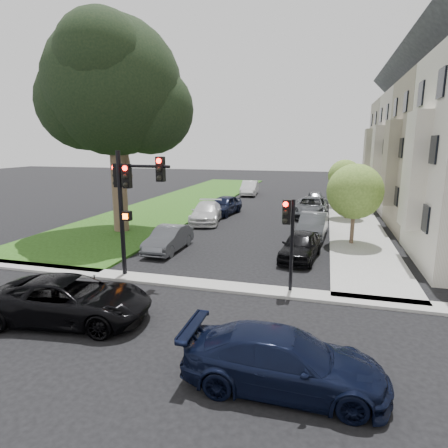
% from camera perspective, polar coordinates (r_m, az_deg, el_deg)
% --- Properties ---
extents(ground, '(140.00, 140.00, 0.00)m').
position_cam_1_polar(ground, '(13.94, -5.53, -12.31)').
color(ground, black).
rests_on(ground, ground).
extents(grass_strip, '(8.00, 44.00, 0.12)m').
position_cam_1_polar(grass_strip, '(38.74, -5.49, 3.64)').
color(grass_strip, '#1C380D').
rests_on(grass_strip, ground).
extents(sidewalk_right, '(3.50, 44.00, 0.12)m').
position_cam_1_polar(sidewalk_right, '(36.35, 18.46, 2.51)').
color(sidewalk_right, '#9B9A95').
rests_on(sidewalk_right, ground).
extents(sidewalk_cross, '(60.00, 1.00, 0.12)m').
position_cam_1_polar(sidewalk_cross, '(15.65, -2.92, -9.21)').
color(sidewalk_cross, '#9B9A95').
rests_on(sidewalk_cross, ground).
extents(house_c, '(7.70, 7.55, 15.97)m').
position_cam_1_polar(house_c, '(35.73, 28.68, 12.59)').
color(house_c, '#B4A798').
rests_on(house_c, ground).
extents(house_d, '(7.70, 7.55, 15.97)m').
position_cam_1_polar(house_d, '(43.08, 26.40, 12.49)').
color(house_d, '#A8A28E').
rests_on(house_d, ground).
extents(eucalyptus, '(9.43, 8.56, 13.36)m').
position_cam_1_polar(eucalyptus, '(25.41, -16.61, 19.28)').
color(eucalyptus, brown).
rests_on(eucalyptus, ground).
extents(small_tree_a, '(3.12, 3.12, 4.68)m').
position_cam_1_polar(small_tree_a, '(22.37, 19.33, 4.68)').
color(small_tree_a, brown).
rests_on(small_tree_a, ground).
extents(small_tree_b, '(2.59, 2.59, 3.89)m').
position_cam_1_polar(small_tree_b, '(30.08, 18.30, 5.49)').
color(small_tree_b, brown).
rests_on(small_tree_b, ground).
extents(small_tree_c, '(2.91, 2.91, 4.36)m').
position_cam_1_polar(small_tree_c, '(35.80, 17.90, 7.00)').
color(small_tree_c, brown).
rests_on(small_tree_c, ground).
extents(traffic_signal_main, '(2.68, 0.69, 5.48)m').
position_cam_1_polar(traffic_signal_main, '(16.28, -14.19, 4.82)').
color(traffic_signal_main, black).
rests_on(traffic_signal_main, ground).
extents(traffic_signal_secondary, '(0.50, 0.40, 3.72)m').
position_cam_1_polar(traffic_signal_secondary, '(14.44, 9.88, -0.69)').
color(traffic_signal_secondary, black).
rests_on(traffic_signal_secondary, ground).
extents(car_cross_near, '(5.60, 3.15, 1.48)m').
position_cam_1_polar(car_cross_near, '(13.54, -22.44, -10.56)').
color(car_cross_near, black).
rests_on(car_cross_near, ground).
extents(car_cross_far, '(4.89, 2.00, 1.42)m').
position_cam_1_polar(car_cross_far, '(9.57, 9.04, -19.85)').
color(car_cross_far, black).
rests_on(car_cross_far, ground).
extents(car_parked_0, '(2.19, 4.33, 1.41)m').
position_cam_1_polar(car_parked_0, '(19.36, 11.58, -3.23)').
color(car_parked_0, black).
rests_on(car_parked_0, ground).
extents(car_parked_1, '(1.88, 4.62, 1.49)m').
position_cam_1_polar(car_parked_1, '(24.10, 13.39, -0.19)').
color(car_parked_1, '#3F4247').
rests_on(car_parked_1, ground).
extents(car_parked_2, '(2.80, 5.68, 1.55)m').
position_cam_1_polar(car_parked_2, '(30.86, 13.11, 2.54)').
color(car_parked_2, '#3F4247').
rests_on(car_parked_2, ground).
extents(car_parked_3, '(1.86, 4.02, 1.34)m').
position_cam_1_polar(car_parked_3, '(36.49, 13.76, 3.79)').
color(car_parked_3, '#3F4247').
rests_on(car_parked_3, ground).
extents(car_parked_5, '(1.48, 4.11, 1.35)m').
position_cam_1_polar(car_parked_5, '(20.64, -8.44, -2.24)').
color(car_parked_5, '#3F4247').
rests_on(car_parked_5, ground).
extents(car_parked_6, '(2.90, 5.37, 1.48)m').
position_cam_1_polar(car_parked_6, '(27.87, -2.69, 1.77)').
color(car_parked_6, silver).
rests_on(car_parked_6, ground).
extents(car_parked_7, '(2.46, 4.77, 1.55)m').
position_cam_1_polar(car_parked_7, '(30.96, -0.00, 2.89)').
color(car_parked_7, black).
rests_on(car_parked_7, ground).
extents(car_parked_9, '(2.09, 4.96, 1.59)m').
position_cam_1_polar(car_parked_9, '(42.92, 3.92, 5.49)').
color(car_parked_9, silver).
rests_on(car_parked_9, ground).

